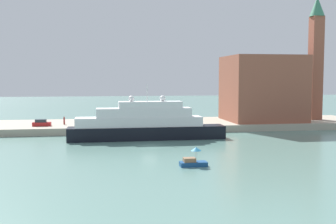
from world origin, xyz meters
name	(u,v)px	position (x,y,z in m)	size (l,w,h in m)	color
ground	(149,147)	(0.00, 0.00, 0.00)	(400.00, 400.00, 0.00)	slate
quay_dock	(136,125)	(0.00, 25.88, 0.75)	(110.00, 19.77, 1.49)	#ADA38E
large_yacht	(145,124)	(0.11, 8.34, 2.92)	(29.93, 4.42, 10.62)	black
small_motorboat	(193,160)	(3.92, -16.78, 0.77)	(3.62, 1.61, 2.56)	navy
harbor_building	(262,88)	(30.35, 24.90, 9.24)	(17.30, 15.52, 15.49)	#93513D
bell_tower	(316,54)	(44.14, 25.31, 17.72)	(3.62, 3.62, 29.97)	#93513D
parked_car	(42,123)	(-20.71, 21.36, 2.10)	(3.84, 1.66, 1.42)	#B21E1E
person_figure	(64,121)	(-16.18, 23.64, 2.33)	(0.36, 0.36, 1.81)	maroon
mooring_bollard	(121,125)	(-3.92, 17.22, 1.86)	(0.42, 0.42, 0.73)	black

